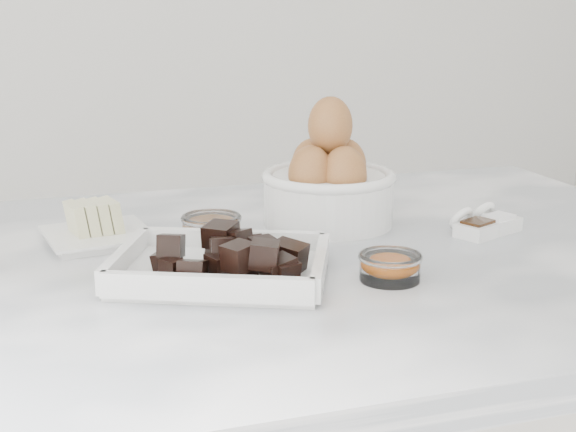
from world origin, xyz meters
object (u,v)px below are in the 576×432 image
(butter_plate, at_px, (96,228))
(zest_bowl, at_px, (390,266))
(honey_bowl, at_px, (212,228))
(salt_spoon, at_px, (495,220))
(chocolate_dish, at_px, (221,258))
(vanilla_spoon, at_px, (473,226))
(egg_bowl, at_px, (328,183))
(sugar_ramekin, at_px, (302,197))

(butter_plate, xyz_separation_m, zest_bowl, (0.31, -0.26, -0.00))
(honey_bowl, height_order, salt_spoon, salt_spoon)
(chocolate_dish, bearing_deg, vanilla_spoon, 10.27)
(egg_bowl, xyz_separation_m, honey_bowl, (-0.18, -0.03, -0.04))
(egg_bowl, xyz_separation_m, vanilla_spoon, (0.17, -0.12, -0.05))
(chocolate_dish, xyz_separation_m, butter_plate, (-0.12, 0.19, -0.01))
(honey_bowl, xyz_separation_m, salt_spoon, (0.39, -0.07, -0.00))
(chocolate_dish, relative_size, vanilla_spoon, 3.76)
(sugar_ramekin, height_order, salt_spoon, sugar_ramekin)
(honey_bowl, height_order, zest_bowl, honey_bowl)
(egg_bowl, relative_size, salt_spoon, 2.51)
(chocolate_dish, relative_size, honey_bowl, 3.59)
(butter_plate, bearing_deg, zest_bowl, -40.02)
(egg_bowl, bearing_deg, vanilla_spoon, -35.41)
(honey_bowl, distance_m, vanilla_spoon, 0.36)
(chocolate_dish, bearing_deg, honey_bowl, 81.44)
(butter_plate, bearing_deg, egg_bowl, -1.64)
(sugar_ramekin, xyz_separation_m, salt_spoon, (0.23, -0.15, -0.02))
(vanilla_spoon, bearing_deg, egg_bowl, 144.59)
(butter_plate, bearing_deg, sugar_ramekin, 7.77)
(sugar_ramekin, height_order, zest_bowl, sugar_ramekin)
(chocolate_dish, relative_size, salt_spoon, 3.85)
(salt_spoon, bearing_deg, sugar_ramekin, 147.05)
(sugar_ramekin, xyz_separation_m, egg_bowl, (0.02, -0.05, 0.03))
(zest_bowl, bearing_deg, butter_plate, 139.98)
(butter_plate, relative_size, salt_spoon, 1.98)
(chocolate_dish, relative_size, egg_bowl, 1.53)
(sugar_ramekin, relative_size, egg_bowl, 0.48)
(zest_bowl, bearing_deg, chocolate_dish, 160.96)
(sugar_ramekin, height_order, vanilla_spoon, sugar_ramekin)
(honey_bowl, relative_size, salt_spoon, 1.07)
(butter_plate, distance_m, vanilla_spoon, 0.51)
(egg_bowl, distance_m, vanilla_spoon, 0.21)
(vanilla_spoon, distance_m, salt_spoon, 0.05)
(butter_plate, height_order, salt_spoon, butter_plate)
(egg_bowl, bearing_deg, butter_plate, 178.36)
(vanilla_spoon, bearing_deg, butter_plate, 165.43)
(sugar_ramekin, bearing_deg, vanilla_spoon, -41.71)
(egg_bowl, bearing_deg, sugar_ramekin, 114.43)
(chocolate_dish, relative_size, zest_bowl, 3.97)
(chocolate_dish, xyz_separation_m, vanilla_spoon, (0.37, 0.07, -0.01))
(egg_bowl, height_order, vanilla_spoon, egg_bowl)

